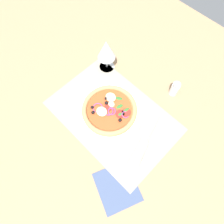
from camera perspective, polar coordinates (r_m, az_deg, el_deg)
The scene contains 9 objects.
ground_plane at distance 79.28cm, azimuth 0.29°, elevation -1.46°, with size 190.00×140.00×2.40cm, color #9E7A56.
placemat at distance 77.99cm, azimuth 0.29°, elevation -1.06°, with size 47.42×31.60×0.40cm, color gray.
plate at distance 77.83cm, azimuth -0.45°, elevation 0.32°, with size 25.43×25.43×1.43cm, color white.
pizza at distance 76.18cm, azimuth -0.48°, elevation 0.91°, with size 20.78×20.78×2.67cm.
fork at distance 74.92cm, azimuth 8.34°, elevation -8.17°, with size 5.80×17.83×0.44cm.
knife at distance 75.61cm, azimuth 11.36°, elevation -7.94°, with size 7.75×19.53×0.62cm.
wine_glass at distance 82.03cm, azimuth -1.60°, elevation 16.80°, with size 7.20×7.20×14.90cm.
napkin at distance 71.91cm, azimuth 1.49°, elevation -20.23°, with size 14.25×12.83×0.36cm, color #425175.
pepper_shaker at distance 83.54cm, azimuth 17.14°, elevation 6.22°, with size 3.20×3.20×6.70cm.
Camera 1 is at (21.45, -22.00, 71.89)cm, focal length 32.65 mm.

